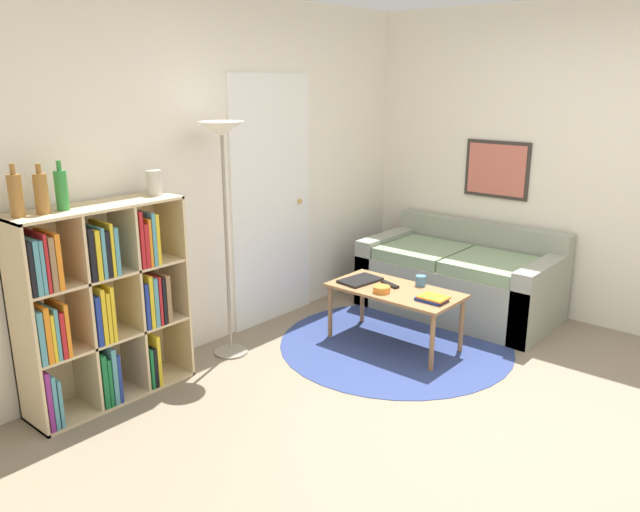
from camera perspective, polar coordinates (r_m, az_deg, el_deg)
ground_plane at (r=3.97m, az=14.80°, el=-14.80°), size 14.00×14.00×0.00m
wall_back at (r=4.86m, az=-8.35°, el=7.39°), size 7.13×0.11×2.60m
wall_right at (r=5.83m, az=15.09°, el=8.55°), size 0.08×5.20×2.60m
rug at (r=4.94m, az=6.91°, el=-7.95°), size 1.80×1.80×0.01m
bookshelf at (r=4.11m, az=-19.62°, el=-4.17°), size 1.06×0.34×1.27m
floor_lamp at (r=4.41m, az=-8.87°, el=8.76°), size 0.31×0.31×1.71m
couch at (r=5.65m, az=12.87°, el=-2.07°), size 0.89×1.63×0.75m
coffee_table at (r=4.80m, az=6.85°, el=-3.56°), size 0.51×1.01×0.45m
laptop at (r=4.93m, az=3.69°, el=-2.23°), size 0.35×0.25×0.02m
bowl at (r=4.69m, az=5.66°, el=-3.05°), size 0.13×0.13×0.05m
book_stack_on_table at (r=4.57m, az=10.22°, el=-3.84°), size 0.16×0.22×0.04m
cup at (r=4.87m, az=9.18°, el=-2.25°), size 0.08×0.08×0.08m
remote at (r=4.85m, az=6.42°, el=-2.61°), size 0.09×0.18×0.02m
bottle_left at (r=3.76m, az=-26.06°, el=5.03°), size 0.07×0.07×0.29m
bottle_middle at (r=3.80m, az=-24.13°, el=5.27°), size 0.08×0.08×0.28m
bottle_right at (r=3.86m, az=-22.56°, el=5.63°), size 0.07×0.07×0.28m
vase_on_shelf at (r=4.18m, az=-14.92°, el=6.48°), size 0.10×0.10×0.16m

